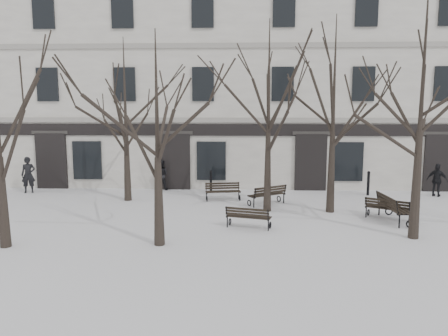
# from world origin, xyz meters

# --- Properties ---
(ground) EXTENTS (100.00, 100.00, 0.00)m
(ground) POSITION_xyz_m (0.00, 0.00, 0.00)
(ground) COLOR silver
(ground) RESTS_ON ground
(building) EXTENTS (40.40, 10.20, 11.40)m
(building) POSITION_xyz_m (0.00, 12.96, 5.52)
(building) COLOR silver
(building) RESTS_ON ground
(tree_1) EXTENTS (4.59, 4.59, 6.56)m
(tree_1) POSITION_xyz_m (-2.58, -1.28, 4.10)
(tree_1) COLOR black
(tree_1) RESTS_ON ground
(tree_2) EXTENTS (5.90, 5.90, 8.43)m
(tree_2) POSITION_xyz_m (5.63, -0.23, 5.27)
(tree_2) COLOR black
(tree_2) RESTS_ON ground
(tree_4) EXTENTS (5.12, 5.12, 7.32)m
(tree_4) POSITION_xyz_m (-5.25, 5.13, 4.57)
(tree_4) COLOR black
(tree_4) RESTS_ON ground
(tree_5) EXTENTS (5.40, 5.40, 7.71)m
(tree_5) POSITION_xyz_m (1.04, 3.35, 4.82)
(tree_5) COLOR black
(tree_5) RESTS_ON ground
(tree_6) EXTENTS (5.49, 5.49, 7.84)m
(tree_6) POSITION_xyz_m (3.61, 3.27, 4.90)
(tree_6) COLOR black
(tree_6) RESTS_ON ground
(bench_1) EXTENTS (1.66, 0.97, 0.80)m
(bench_1) POSITION_xyz_m (0.22, 0.69, 0.43)
(bench_1) COLOR black
(bench_1) RESTS_ON ground
(bench_2) EXTENTS (1.71, 1.36, 0.84)m
(bench_2) POSITION_xyz_m (5.57, 2.12, 0.46)
(bench_2) COLOR black
(bench_2) RESTS_ON ground
(bench_3) EXTENTS (1.66, 0.84, 0.80)m
(bench_3) POSITION_xyz_m (-0.89, 5.36, 0.44)
(bench_3) COLOR black
(bench_3) RESTS_ON ground
(bench_4) EXTENTS (1.76, 1.48, 0.87)m
(bench_4) POSITION_xyz_m (1.12, 4.46, 0.48)
(bench_4) COLOR black
(bench_4) RESTS_ON ground
(bench_5) EXTENTS (0.86, 2.03, 1.00)m
(bench_5) POSITION_xyz_m (5.65, 1.89, 0.54)
(bench_5) COLOR black
(bench_5) RESTS_ON ground
(bollard_a) EXTENTS (0.14, 0.14, 1.13)m
(bollard_a) POSITION_xyz_m (-1.56, 7.10, 0.60)
(bollard_a) COLOR black
(bollard_a) RESTS_ON ground
(bollard_b) EXTENTS (0.15, 0.15, 1.19)m
(bollard_b) POSITION_xyz_m (6.13, 6.76, 0.64)
(bollard_b) COLOR black
(bollard_b) RESTS_ON ground
(pedestrian_a) EXTENTS (0.76, 0.61, 1.81)m
(pedestrian_a) POSITION_xyz_m (-10.68, 6.71, 0.00)
(pedestrian_a) COLOR black
(pedestrian_a) RESTS_ON ground
(pedestrian_b) EXTENTS (0.78, 0.62, 1.56)m
(pedestrian_b) POSITION_xyz_m (-4.19, 7.73, 0.00)
(pedestrian_b) COLOR black
(pedestrian_b) RESTS_ON ground
(pedestrian_c) EXTENTS (0.98, 0.87, 1.59)m
(pedestrian_c) POSITION_xyz_m (9.33, 6.61, 0.00)
(pedestrian_c) COLOR black
(pedestrian_c) RESTS_ON ground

